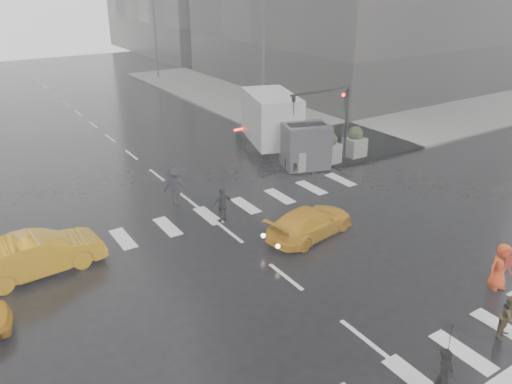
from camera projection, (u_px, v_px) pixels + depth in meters
ground at (286, 277)px, 18.11m from camera, size 120.00×120.00×0.00m
sidewalk_ne at (352, 107)px, 41.28m from camera, size 35.00×35.00×0.15m
road_markings at (286, 277)px, 18.11m from camera, size 18.00×48.00×0.01m
traffic_signal_pole at (334, 111)px, 27.49m from camera, size 4.45×0.42×4.50m
street_lamp_near at (262, 54)px, 35.41m from camera, size 2.15×0.22×9.00m
street_lamp_far at (154, 30)px, 50.81m from camera, size 2.15×0.22×9.00m
planter_west at (301, 154)px, 27.52m from camera, size 1.10×1.10×1.80m
planter_mid at (329, 148)px, 28.52m from camera, size 1.10×1.10×1.80m
planter_east at (355, 142)px, 29.52m from camera, size 1.10×1.10×1.80m
pedestrian_black at (449, 350)px, 12.21m from camera, size 1.16×1.18×2.43m
pedestrian_brown at (509, 317)px, 14.85m from camera, size 0.77×0.65×1.42m
pedestrian_orange at (501, 266)px, 17.14m from camera, size 0.96×0.76×1.72m
pedestrian_far_a at (223, 205)px, 21.84m from camera, size 0.98×0.61×1.66m
pedestrian_far_b at (176, 186)px, 23.54m from camera, size 1.34×1.26×1.84m
taxi_mid at (38, 254)px, 18.11m from camera, size 4.72×1.95×1.52m
taxi_rear at (310, 222)px, 20.76m from camera, size 4.03×2.42×1.24m
box_truck at (280, 125)px, 29.51m from camera, size 2.56×6.81×3.62m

